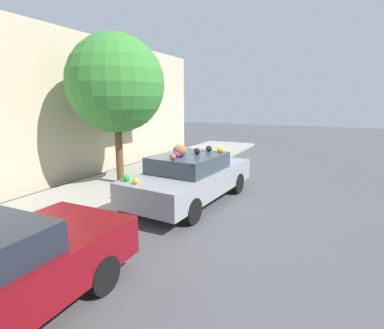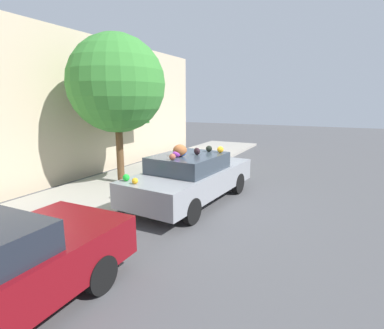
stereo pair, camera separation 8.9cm
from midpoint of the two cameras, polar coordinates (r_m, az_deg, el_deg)
The scene contains 6 objects.
ground_plane at distance 8.84m, azimuth -0.92°, elevation -6.90°, with size 60.00×60.00×0.00m, color #4C4C4F.
sidewalk_curb at distance 10.27m, azimuth -14.53°, elevation -4.23°, with size 24.00×3.20×0.13m.
building_facade at distance 11.54m, azimuth -23.47°, elevation 9.84°, with size 18.00×1.20×5.29m.
street_tree at distance 10.26m, azimuth -14.57°, elevation 14.60°, with size 3.13×3.13×4.85m.
fire_hydrant at distance 11.15m, azimuth -2.94°, elevation -0.42°, with size 0.20×0.20×0.70m.
art_car at distance 8.56m, azimuth -0.41°, elevation -2.27°, with size 4.69×2.18×1.73m.
Camera 1 is at (-7.49, -3.74, 2.86)m, focal length 28.00 mm.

